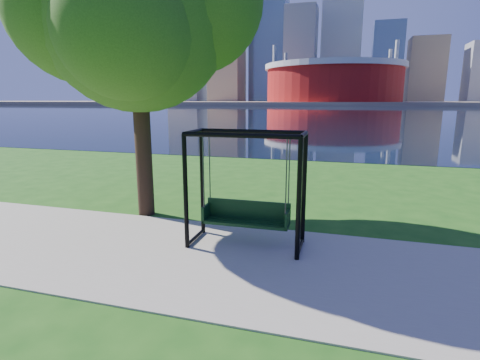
% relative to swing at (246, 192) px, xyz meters
% --- Properties ---
extents(ground, '(900.00, 900.00, 0.00)m').
position_rel_swing_xyz_m(ground, '(-0.24, -0.37, -1.16)').
color(ground, '#1E5114').
rests_on(ground, ground).
extents(path, '(120.00, 4.00, 0.03)m').
position_rel_swing_xyz_m(path, '(-0.24, -0.87, -1.15)').
color(path, '#9E937F').
rests_on(path, ground).
extents(river, '(900.00, 180.00, 0.02)m').
position_rel_swing_xyz_m(river, '(-0.24, 101.63, -1.15)').
color(river, black).
rests_on(river, ground).
extents(far_bank, '(900.00, 228.00, 2.00)m').
position_rel_swing_xyz_m(far_bank, '(-0.24, 305.63, -0.16)').
color(far_bank, '#937F60').
rests_on(far_bank, ground).
extents(stadium, '(83.00, 83.00, 32.00)m').
position_rel_swing_xyz_m(stadium, '(-10.24, 234.63, 13.07)').
color(stadium, maroon).
rests_on(stadium, far_bank).
extents(skyline, '(392.00, 66.00, 96.50)m').
position_rel_swing_xyz_m(skyline, '(-4.51, 319.02, 34.73)').
color(skyline, gray).
rests_on(skyline, far_bank).
extents(swing, '(2.36, 1.06, 2.40)m').
position_rel_swing_xyz_m(swing, '(0.00, 0.00, 0.00)').
color(swing, black).
rests_on(swing, ground).
extents(park_tree, '(5.94, 5.36, 7.37)m').
position_rel_swing_xyz_m(park_tree, '(-3.21, 1.43, 3.96)').
color(park_tree, black).
rests_on(park_tree, ground).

